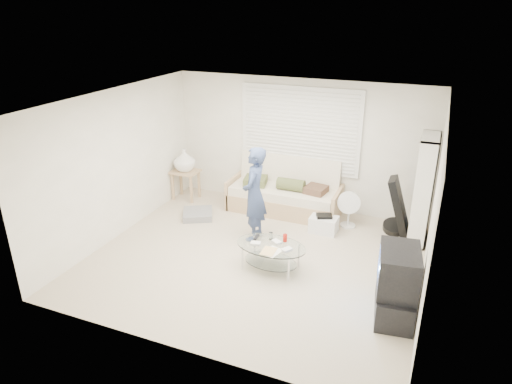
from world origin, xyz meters
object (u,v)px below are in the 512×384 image
at_px(tv_unit, 396,284).
at_px(bookshelf, 423,190).
at_px(futon_sofa, 285,194).
at_px(coffee_table, 271,250).

bearing_deg(tv_unit, bookshelf, 86.85).
height_order(futon_sofa, bookshelf, bookshelf).
distance_m(bookshelf, tv_unit, 2.32).
height_order(futon_sofa, tv_unit, futon_sofa).
bearing_deg(coffee_table, tv_unit, -13.61).
xyz_separation_m(futon_sofa, bookshelf, (2.47, -0.24, 0.57)).
bearing_deg(bookshelf, coffee_table, -137.34).
bearing_deg(futon_sofa, bookshelf, -5.65).
bearing_deg(futon_sofa, tv_unit, -47.03).
height_order(bookshelf, tv_unit, bookshelf).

